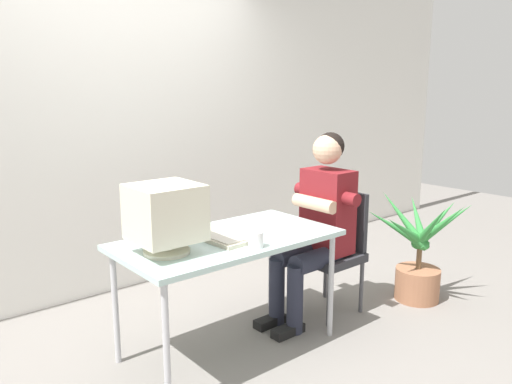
% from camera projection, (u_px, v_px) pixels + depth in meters
% --- Properties ---
extents(ground_plane, '(12.00, 12.00, 0.00)m').
position_uv_depth(ground_plane, '(229.00, 348.00, 3.18)').
color(ground_plane, gray).
extents(wall_back, '(8.00, 0.10, 3.00)m').
position_uv_depth(wall_back, '(154.00, 103.00, 4.12)').
color(wall_back, silver).
rests_on(wall_back, ground_plane).
extents(desk, '(1.35, 0.71, 0.73)m').
position_uv_depth(desk, '(228.00, 246.00, 3.04)').
color(desk, '#B7B7BC').
rests_on(desk, ground_plane).
extents(crt_monitor, '(0.36, 0.34, 0.38)m').
position_uv_depth(crt_monitor, '(166.00, 214.00, 2.69)').
color(crt_monitor, beige).
rests_on(crt_monitor, desk).
extents(keyboard, '(0.20, 0.47, 0.03)m').
position_uv_depth(keyboard, '(215.00, 236.00, 2.99)').
color(keyboard, beige).
rests_on(keyboard, desk).
extents(office_chair, '(0.41, 0.41, 0.88)m').
position_uv_depth(office_chair, '(334.00, 245.00, 3.66)').
color(office_chair, '#4C4C51').
rests_on(office_chair, ground_plane).
extents(person_seated, '(0.69, 0.55, 1.32)m').
position_uv_depth(person_seated, '(318.00, 220.00, 3.49)').
color(person_seated, maroon).
rests_on(person_seated, ground_plane).
extents(potted_plant, '(0.85, 0.72, 0.85)m').
position_uv_depth(potted_plant, '(419.00, 256.00, 3.84)').
color(potted_plant, '#9E6647').
rests_on(potted_plant, ground_plane).
extents(desk_mug, '(0.09, 0.10, 0.09)m').
position_uv_depth(desk_mug, '(256.00, 239.00, 2.83)').
color(desk_mug, white).
rests_on(desk_mug, desk).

